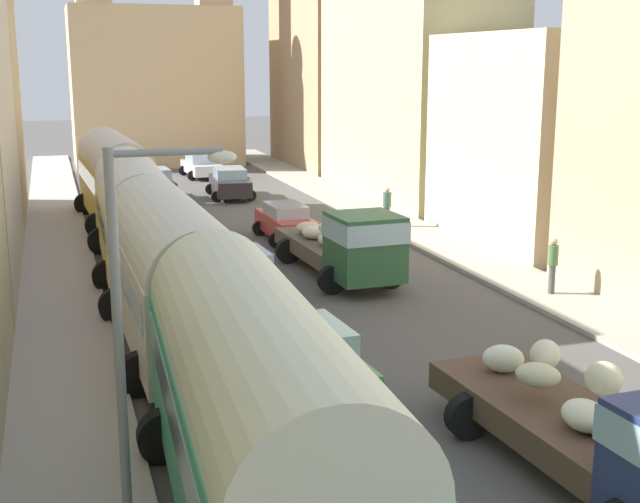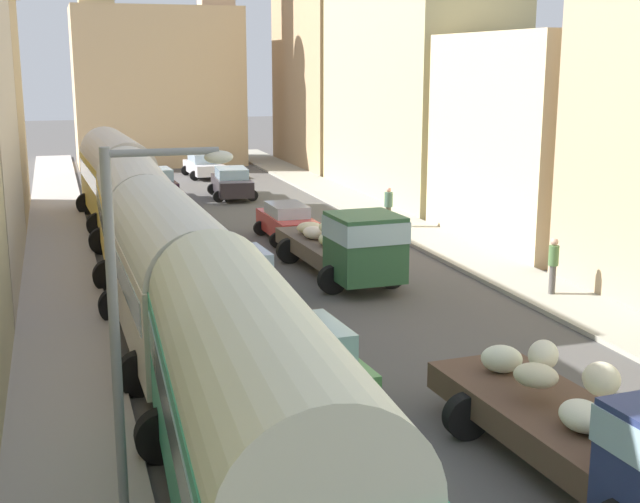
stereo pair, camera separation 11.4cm
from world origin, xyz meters
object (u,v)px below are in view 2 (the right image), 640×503
object	(u,v)px
parked_bus_1	(171,267)
car_3	(311,360)
car_1	(232,183)
pedestrian_2	(388,206)
parked_bus_2	(136,208)
car_2	(204,165)
cargo_truck_0	(621,437)
parked_bus_0	(253,402)
car_4	(241,275)
cargo_truck_1	(348,244)
parked_bus_3	(117,174)
pedestrian_1	(553,263)
car_0	(287,222)
car_5	(156,184)
streetlamp_near	(133,301)

from	to	relation	value
parked_bus_1	car_3	distance (m)	4.78
car_1	pedestrian_2	world-z (taller)	pedestrian_2
parked_bus_2	car_2	xyz separation A→B (m)	(6.31, 23.16, -1.39)
parked_bus_1	cargo_truck_0	xyz separation A→B (m)	(5.92, -9.87, -0.97)
pedestrian_2	parked_bus_0	bearing A→B (deg)	-116.63
cargo_truck_0	car_2	size ratio (longest dim) A/B	1.69
car_4	cargo_truck_1	bearing A→B (deg)	16.29
parked_bus_3	cargo_truck_1	bearing A→B (deg)	-63.60
pedestrian_2	cargo_truck_1	bearing A→B (deg)	-120.17
pedestrian_1	pedestrian_2	xyz separation A→B (m)	(-0.75, 11.65, -0.05)
car_4	pedestrian_2	bearing A→B (deg)	46.97
car_0	car_3	xyz separation A→B (m)	(-3.80, -16.00, 0.04)
parked_bus_2	car_4	distance (m)	5.83
car_0	parked_bus_1	bearing A→B (deg)	-117.29
cargo_truck_0	car_4	world-z (taller)	cargo_truck_0
parked_bus_3	cargo_truck_1	xyz separation A→B (m)	(6.42, -12.93, -0.92)
parked_bus_3	car_5	xyz separation A→B (m)	(2.40, 6.19, -1.39)
cargo_truck_0	cargo_truck_1	distance (m)	14.95
car_1	car_3	distance (m)	27.72
car_2	car_4	distance (m)	28.46
car_3	pedestrian_2	xyz separation A→B (m)	(8.57, 16.87, 0.25)
cargo_truck_1	car_4	world-z (taller)	cargo_truck_1
parked_bus_0	parked_bus_2	bearing A→B (deg)	90.00
pedestrian_1	streetlamp_near	xyz separation A→B (m)	(-13.38, -9.39, 2.53)
cargo_truck_0	car_3	distance (m)	6.95
parked_bus_1	car_3	xyz separation A→B (m)	(2.46, -3.87, -1.35)
car_1	pedestrian_1	distance (m)	22.89
car_0	streetlamp_near	size ratio (longest dim) A/B	0.70
car_1	car_2	size ratio (longest dim) A/B	1.01
cargo_truck_0	pedestrian_1	world-z (taller)	cargo_truck_0
parked_bus_0	parked_bus_1	world-z (taller)	parked_bus_0
parked_bus_3	car_1	bearing A→B (deg)	41.41
cargo_truck_0	car_1	xyz separation A→B (m)	(0.40, 33.45, -0.37)
parked_bus_2	pedestrian_1	xyz separation A→B (m)	(11.78, -7.65, -1.05)
pedestrian_1	pedestrian_2	size ratio (longest dim) A/B	1.03
parked_bus_3	car_0	size ratio (longest dim) A/B	2.20
cargo_truck_1	car_4	distance (m)	4.03
car_0	car_1	xyz separation A→B (m)	(0.07, 11.44, 0.05)
car_4	parked_bus_3	bearing A→B (deg)	100.39
cargo_truck_0	pedestrian_1	xyz separation A→B (m)	(5.85, 11.22, -0.08)
car_2	pedestrian_2	xyz separation A→B (m)	(4.72, -19.16, 0.29)
cargo_truck_1	pedestrian_2	size ratio (longest dim) A/B	4.08
parked_bus_0	parked_bus_3	size ratio (longest dim) A/B	1.00
car_0	pedestrian_2	bearing A→B (deg)	10.29
parked_bus_0	cargo_truck_1	size ratio (longest dim) A/B	1.23
cargo_truck_1	car_0	bearing A→B (deg)	91.28
parked_bus_1	car_0	xyz separation A→B (m)	(6.26, 12.14, -1.39)
parked_bus_2	car_0	size ratio (longest dim) A/B	2.14
car_2	cargo_truck_0	bearing A→B (deg)	-90.53
car_0	pedestrian_1	world-z (taller)	pedestrian_1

